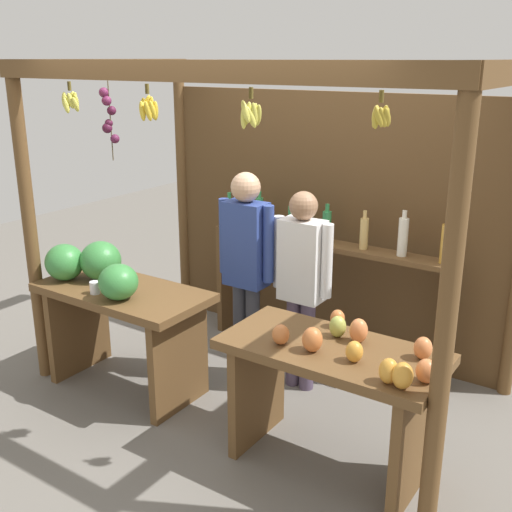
# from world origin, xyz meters

# --- Properties ---
(ground_plane) EXTENTS (12.00, 12.00, 0.00)m
(ground_plane) POSITION_xyz_m (0.00, 0.00, 0.00)
(ground_plane) COLOR slate
(ground_plane) RESTS_ON ground
(market_stall) EXTENTS (3.24, 1.85, 2.40)m
(market_stall) POSITION_xyz_m (-0.00, 0.41, 1.39)
(market_stall) COLOR brown
(market_stall) RESTS_ON ground
(fruit_counter_left) EXTENTS (1.35, 0.67, 1.10)m
(fruit_counter_left) POSITION_xyz_m (-0.95, -0.68, 0.72)
(fruit_counter_left) COLOR brown
(fruit_counter_left) RESTS_ON ground
(fruit_counter_right) EXTENTS (1.31, 0.64, 0.95)m
(fruit_counter_right) POSITION_xyz_m (0.88, -0.66, 0.61)
(fruit_counter_right) COLOR brown
(fruit_counter_right) RESTS_ON ground
(bottle_shelf_unit) EXTENTS (2.08, 0.22, 1.35)m
(bottle_shelf_unit) POSITION_xyz_m (0.13, 0.65, 0.81)
(bottle_shelf_unit) COLOR brown
(bottle_shelf_unit) RESTS_ON ground
(vendor_man) EXTENTS (0.48, 0.22, 1.63)m
(vendor_man) POSITION_xyz_m (-0.22, 0.02, 0.98)
(vendor_man) COLOR #393C46
(vendor_man) RESTS_ON ground
(vendor_woman) EXTENTS (0.48, 0.21, 1.52)m
(vendor_woman) POSITION_xyz_m (0.22, 0.09, 0.91)
(vendor_woman) COLOR #51425A
(vendor_woman) RESTS_ON ground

